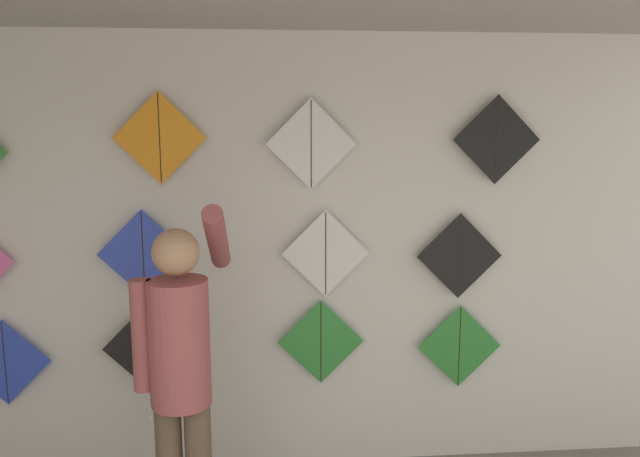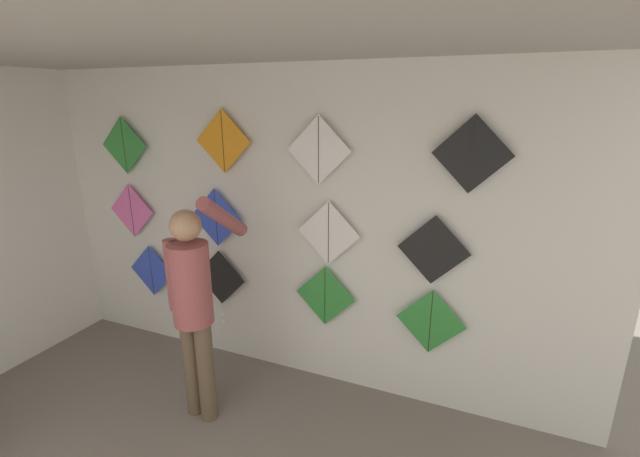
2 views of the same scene
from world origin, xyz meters
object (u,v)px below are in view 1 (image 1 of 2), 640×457
at_px(kite_5, 143,254).
at_px(kite_6, 326,253).
at_px(kite_0, 5,362).
at_px(kite_11, 497,140).
at_px(kite_3, 459,346).
at_px(kite_9, 160,138).
at_px(kite_1, 148,354).
at_px(kite_2, 321,342).
at_px(kite_10, 311,144).
at_px(kite_7, 459,256).
at_px(shopkeeper, 181,365).

relative_size(kite_5, kite_6, 1.00).
xyz_separation_m(kite_0, kite_11, (3.06, 0.00, 1.36)).
height_order(kite_3, kite_9, kite_9).
height_order(kite_6, kite_9, kite_9).
height_order(kite_1, kite_3, kite_1).
bearing_deg(kite_2, kite_10, 180.00).
distance_m(kite_5, kite_10, 1.23).
xyz_separation_m(kite_5, kite_6, (1.12, 0.00, -0.02)).
relative_size(kite_1, kite_11, 1.38).
distance_m(kite_5, kite_11, 2.29).
height_order(kite_3, kite_7, kite_7).
bearing_deg(kite_9, kite_7, 0.00).
bearing_deg(kite_3, kite_2, 180.00).
height_order(kite_3, kite_5, kite_5).
bearing_deg(kite_0, kite_9, 0.00).
bearing_deg(kite_3, kite_9, 180.00).
height_order(kite_2, kite_3, kite_2).
relative_size(kite_3, kite_9, 1.00).
distance_m(kite_3, kite_10, 1.64).
height_order(kite_5, kite_11, kite_11).
relative_size(kite_9, kite_11, 1.00).
bearing_deg(kite_2, kite_1, -179.95).
bearing_deg(kite_10, shopkeeper, -132.41).
bearing_deg(kite_2, kite_3, 0.00).
xyz_separation_m(kite_6, kite_10, (-0.09, 0.00, 0.68)).
height_order(kite_6, kite_11, kite_11).
xyz_separation_m(kite_3, kite_10, (-0.97, 0.00, 1.32)).
height_order(shopkeeper, kite_11, kite_11).
xyz_separation_m(kite_3, kite_11, (0.18, 0.00, 1.34)).
height_order(kite_2, kite_6, kite_6).
bearing_deg(kite_0, kite_10, 0.00).
xyz_separation_m(kite_1, kite_3, (2.01, 0.00, -0.01)).
height_order(kite_0, kite_10, kite_10).
height_order(shopkeeper, kite_7, shopkeeper).
bearing_deg(kite_11, shopkeeper, -157.28).
distance_m(kite_0, kite_5, 1.10).
bearing_deg(kite_7, kite_2, 180.00).
relative_size(kite_7, kite_11, 1.00).
bearing_deg(kite_0, kite_2, 0.00).
bearing_deg(kite_10, kite_5, 180.00).
height_order(kite_1, kite_10, kite_10).
distance_m(kite_6, kite_10, 0.69).
distance_m(shopkeeper, kite_6, 1.19).
bearing_deg(kite_5, kite_11, 0.00).
relative_size(kite_3, kite_7, 1.00).
relative_size(kite_0, kite_6, 1.00).
height_order(kite_1, kite_6, kite_6).
bearing_deg(kite_7, kite_5, 180.00).
relative_size(kite_2, kite_7, 1.00).
relative_size(kite_1, kite_6, 1.38).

